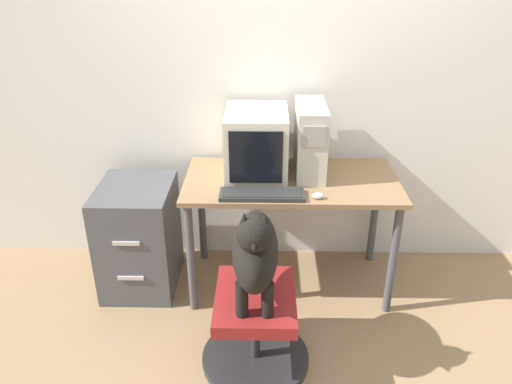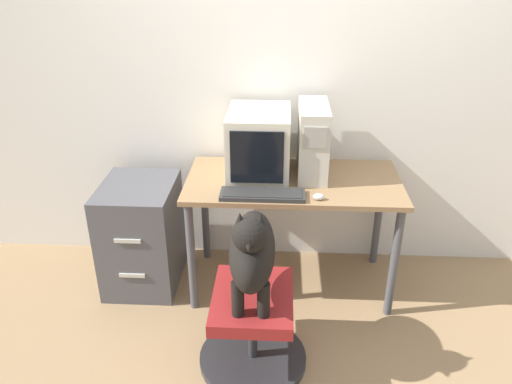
{
  "view_description": "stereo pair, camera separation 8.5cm",
  "coord_description": "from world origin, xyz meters",
  "px_view_note": "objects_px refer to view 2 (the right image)",
  "views": [
    {
      "loc": [
        -0.16,
        -2.4,
        2.03
      ],
      "look_at": [
        -0.21,
        0.01,
        0.83
      ],
      "focal_mm": 35.0,
      "sensor_mm": 36.0,
      "label": 1
    },
    {
      "loc": [
        -0.08,
        -2.4,
        2.03
      ],
      "look_at": [
        -0.21,
        0.01,
        0.83
      ],
      "focal_mm": 35.0,
      "sensor_mm": 36.0,
      "label": 2
    }
  ],
  "objects_px": {
    "crt_monitor": "(259,143)",
    "keyboard": "(262,194)",
    "dog": "(252,250)",
    "filing_cabinet": "(142,234)",
    "pc_tower": "(313,140)",
    "office_chair": "(253,329)"
  },
  "relations": [
    {
      "from": "pc_tower",
      "to": "filing_cabinet",
      "type": "height_order",
      "value": "pc_tower"
    },
    {
      "from": "filing_cabinet",
      "to": "crt_monitor",
      "type": "bearing_deg",
      "value": 7.4
    },
    {
      "from": "dog",
      "to": "keyboard",
      "type": "bearing_deg",
      "value": 86.87
    },
    {
      "from": "dog",
      "to": "filing_cabinet",
      "type": "bearing_deg",
      "value": 136.06
    },
    {
      "from": "crt_monitor",
      "to": "filing_cabinet",
      "type": "relative_size",
      "value": 0.67
    },
    {
      "from": "crt_monitor",
      "to": "keyboard",
      "type": "relative_size",
      "value": 0.98
    },
    {
      "from": "crt_monitor",
      "to": "office_chair",
      "type": "bearing_deg",
      "value": -89.39
    },
    {
      "from": "office_chair",
      "to": "filing_cabinet",
      "type": "relative_size",
      "value": 0.82
    },
    {
      "from": "dog",
      "to": "filing_cabinet",
      "type": "xyz_separation_m",
      "value": [
        -0.76,
        0.73,
        -0.38
      ]
    },
    {
      "from": "pc_tower",
      "to": "dog",
      "type": "height_order",
      "value": "pc_tower"
    },
    {
      "from": "keyboard",
      "to": "dog",
      "type": "height_order",
      "value": "dog"
    },
    {
      "from": "crt_monitor",
      "to": "filing_cabinet",
      "type": "xyz_separation_m",
      "value": [
        -0.75,
        -0.1,
        -0.61
      ]
    },
    {
      "from": "crt_monitor",
      "to": "dog",
      "type": "bearing_deg",
      "value": -89.41
    },
    {
      "from": "keyboard",
      "to": "dog",
      "type": "xyz_separation_m",
      "value": [
        -0.03,
        -0.51,
        -0.04
      ]
    },
    {
      "from": "pc_tower",
      "to": "office_chair",
      "type": "xyz_separation_m",
      "value": [
        -0.31,
        -0.81,
        -0.75
      ]
    },
    {
      "from": "pc_tower",
      "to": "office_chair",
      "type": "bearing_deg",
      "value": -111.17
    },
    {
      "from": "keyboard",
      "to": "filing_cabinet",
      "type": "height_order",
      "value": "keyboard"
    },
    {
      "from": "filing_cabinet",
      "to": "pc_tower",
      "type": "bearing_deg",
      "value": 6.01
    },
    {
      "from": "keyboard",
      "to": "office_chair",
      "type": "bearing_deg",
      "value": -93.36
    },
    {
      "from": "office_chair",
      "to": "keyboard",
      "type": "bearing_deg",
      "value": 86.64
    },
    {
      "from": "crt_monitor",
      "to": "keyboard",
      "type": "height_order",
      "value": "crt_monitor"
    },
    {
      "from": "office_chair",
      "to": "filing_cabinet",
      "type": "height_order",
      "value": "filing_cabinet"
    }
  ]
}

